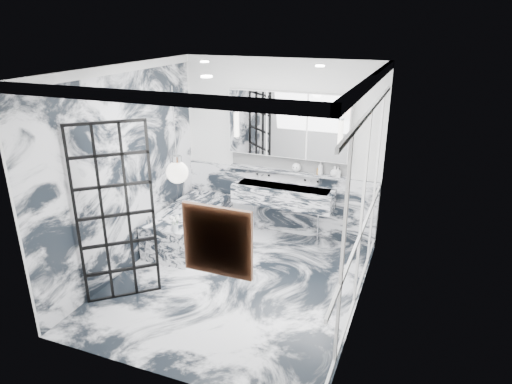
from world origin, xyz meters
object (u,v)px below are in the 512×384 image
at_px(crittall_door, 116,215).
at_px(trough_sink, 283,195).
at_px(bathtub, 190,225).
at_px(mirror_cabinet, 288,125).

bearing_deg(crittall_door, trough_sink, 18.93).
bearing_deg(bathtub, crittall_door, -91.09).
distance_m(crittall_door, mirror_cabinet, 2.92).
relative_size(trough_sink, bathtub, 0.97).
distance_m(trough_sink, mirror_cabinet, 1.10).
relative_size(crittall_door, trough_sink, 1.41).
xyz_separation_m(trough_sink, mirror_cabinet, (-0.00, 0.17, 1.09)).
bearing_deg(trough_sink, crittall_door, -120.34).
relative_size(crittall_door, mirror_cabinet, 1.18).
bearing_deg(mirror_cabinet, trough_sink, -90.00).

